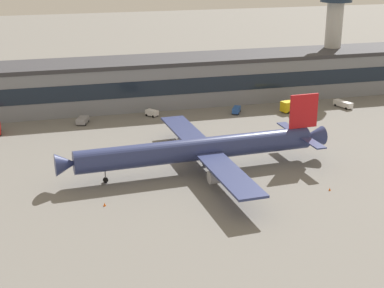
# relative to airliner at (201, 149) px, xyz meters

# --- Properties ---
(ground_plane) EXTENTS (600.00, 600.00, 0.00)m
(ground_plane) POSITION_rel_airliner_xyz_m (4.43, 2.12, -5.10)
(ground_plane) COLOR slate
(terminal_building) EXTENTS (198.28, 17.66, 14.24)m
(terminal_building) POSITION_rel_airliner_xyz_m (4.43, 57.07, 2.05)
(terminal_building) COLOR gray
(terminal_building) RESTS_ON ground_plane
(airliner) EXTENTS (61.73, 53.26, 15.46)m
(airliner) POSITION_rel_airliner_xyz_m (0.00, 0.00, 0.00)
(airliner) COLOR navy
(airliner) RESTS_ON ground_plane
(control_tower) EXTENTS (10.36, 10.36, 35.26)m
(control_tower) POSITION_rel_airliner_xyz_m (63.28, 60.56, 16.70)
(control_tower) COLOR #B7B7B2
(control_tower) RESTS_ON ground_plane
(belt_loader) EXTENTS (3.82, 6.71, 1.95)m
(belt_loader) POSITION_rel_airliner_xyz_m (56.06, 38.16, -3.94)
(belt_loader) COLOR white
(belt_loader) RESTS_ON ground_plane
(follow_me_car) EXTENTS (3.82, 4.76, 1.85)m
(follow_me_car) POSITION_rel_airliner_xyz_m (22.56, 40.60, -4.01)
(follow_me_car) COLOR #2651A5
(follow_me_car) RESTS_ON ground_plane
(baggage_tug) EXTENTS (3.78, 4.07, 1.85)m
(baggage_tug) POSITION_rel_airliner_xyz_m (-2.13, 44.05, -4.01)
(baggage_tug) COLOR white
(baggage_tug) RESTS_ON ground_plane
(fuel_truck) EXTENTS (8.84, 4.86, 3.35)m
(fuel_truck) POSITION_rel_airliner_xyz_m (39.98, 38.19, -3.21)
(fuel_truck) COLOR yellow
(fuel_truck) RESTS_ON ground_plane
(pushback_tractor) EXTENTS (4.08, 5.40, 1.75)m
(pushback_tractor) POSITION_rel_airliner_xyz_m (-22.31, 41.84, -4.05)
(pushback_tractor) COLOR gray
(pushback_tractor) RESTS_ON ground_plane
(traffic_cone_0) EXTENTS (0.53, 0.53, 0.66)m
(traffic_cone_0) POSITION_rel_airliner_xyz_m (-22.85, -12.59, -4.77)
(traffic_cone_0) COLOR #F2590C
(traffic_cone_0) RESTS_ON ground_plane
(traffic_cone_1) EXTENTS (0.47, 0.47, 0.58)m
(traffic_cone_1) POSITION_rel_airliner_xyz_m (22.52, -17.27, -4.80)
(traffic_cone_1) COLOR #F2590C
(traffic_cone_1) RESTS_ON ground_plane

